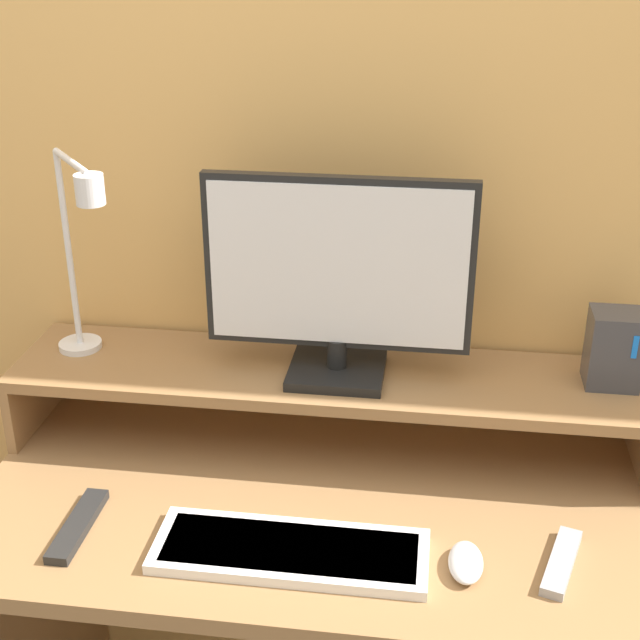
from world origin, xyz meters
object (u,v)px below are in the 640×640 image
object	(u,v)px
router_dock	(614,349)
keyboard	(290,551)
mouse	(466,562)
remote_secondary	(561,562)
desk_lamp	(81,250)
monitor	(338,277)
remote_control	(78,525)

from	to	relation	value
router_dock	keyboard	world-z (taller)	router_dock
keyboard	mouse	distance (m)	0.27
mouse	remote_secondary	distance (m)	0.15
desk_lamp	keyboard	bearing A→B (deg)	-35.83
monitor	remote_secondary	size ratio (longest dim) A/B	2.88
mouse	desk_lamp	bearing A→B (deg)	156.82
remote_secondary	keyboard	bearing A→B (deg)	-175.37
monitor	router_dock	bearing A→B (deg)	3.99
monitor	keyboard	xyz separation A→B (m)	(-0.03, -0.33, -0.33)
monitor	desk_lamp	bearing A→B (deg)	-177.00
desk_lamp	router_dock	world-z (taller)	desk_lamp
monitor	remote_secondary	world-z (taller)	monitor
monitor	remote_control	world-z (taller)	monitor
desk_lamp	remote_control	world-z (taller)	desk_lamp
keyboard	remote_control	world-z (taller)	keyboard
router_dock	remote_control	size ratio (longest dim) A/B	0.76
keyboard	mouse	world-z (taller)	mouse
monitor	keyboard	bearing A→B (deg)	-95.69
remote_control	monitor	bearing A→B (deg)	38.64
mouse	remote_secondary	world-z (taller)	mouse
remote_secondary	monitor	bearing A→B (deg)	142.75
router_dock	remote_control	distance (m)	0.96
desk_lamp	remote_control	bearing A→B (deg)	-77.18
desk_lamp	keyboard	distance (m)	0.64
mouse	remote_control	size ratio (longest dim) A/B	0.54
monitor	desk_lamp	world-z (taller)	desk_lamp
monitor	keyboard	distance (m)	0.47
mouse	remote_control	distance (m)	0.63
remote_secondary	remote_control	bearing A→B (deg)	-178.77
mouse	router_dock	bearing A→B (deg)	55.06
desk_lamp	remote_control	distance (m)	0.47
remote_secondary	mouse	bearing A→B (deg)	-169.69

